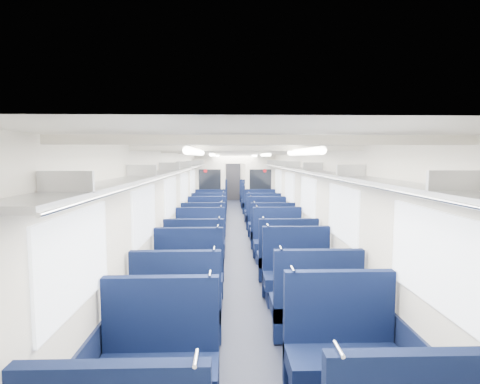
{
  "coord_description": "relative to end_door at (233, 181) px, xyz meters",
  "views": [
    {
      "loc": [
        -0.21,
        -10.33,
        2.2
      ],
      "look_at": [
        0.13,
        1.28,
        1.13
      ],
      "focal_mm": 27.88,
      "sensor_mm": 36.0,
      "label": 1
    }
  ],
  "objects": [
    {
      "name": "seat_14",
      "position": [
        -0.83,
        -9.2,
        -0.64
      ],
      "size": [
        1.05,
        0.58,
        1.17
      ],
      "color": "#0B1639",
      "rests_on": "floor"
    },
    {
      "name": "seat_5",
      "position": [
        0.83,
        -14.91,
        -0.64
      ],
      "size": [
        1.05,
        0.58,
        1.17
      ],
      "color": "#0B1639",
      "rests_on": "floor"
    },
    {
      "name": "seat_12",
      "position": [
        -0.83,
        -10.33,
        -0.64
      ],
      "size": [
        1.05,
        0.58,
        1.17
      ],
      "color": "#0B1639",
      "rests_on": "floor"
    },
    {
      "name": "seat_4",
      "position": [
        -0.83,
        -14.92,
        -0.64
      ],
      "size": [
        1.05,
        0.58,
        1.17
      ],
      "color": "#0B1639",
      "rests_on": "floor"
    },
    {
      "name": "seat_8",
      "position": [
        -0.83,
        -12.7,
        -0.64
      ],
      "size": [
        1.05,
        0.58,
        1.17
      ],
      "color": "#0B1639",
      "rests_on": "floor"
    },
    {
      "name": "seat_20",
      "position": [
        -0.83,
        -4.74,
        -0.64
      ],
      "size": [
        1.05,
        0.58,
        1.17
      ],
      "color": "#0B1639",
      "rests_on": "floor"
    },
    {
      "name": "seat_11",
      "position": [
        0.83,
        -11.47,
        -0.64
      ],
      "size": [
        1.05,
        0.58,
        1.17
      ],
      "color": "#0B1639",
      "rests_on": "floor"
    },
    {
      "name": "seat_18",
      "position": [
        -0.83,
        -6.91,
        -0.64
      ],
      "size": [
        1.05,
        0.58,
        1.17
      ],
      "color": "#0B1639",
      "rests_on": "floor"
    },
    {
      "name": "seat_15",
      "position": [
        0.83,
        -9.28,
        -0.64
      ],
      "size": [
        1.05,
        0.58,
        1.17
      ],
      "color": "#0B1639",
      "rests_on": "floor"
    },
    {
      "name": "dado_left",
      "position": [
        -1.39,
        -8.94,
        -0.65
      ],
      "size": [
        0.03,
        17.9,
        0.7
      ],
      "primitive_type": "cube",
      "color": "black",
      "rests_on": "floor"
    },
    {
      "name": "seat_25",
      "position": [
        0.83,
        -2.44,
        -0.64
      ],
      "size": [
        1.05,
        0.58,
        1.17
      ],
      "color": "#0B1639",
      "rests_on": "floor"
    },
    {
      "name": "bulkhead",
      "position": [
        -0.0,
        -6.38,
        0.23
      ],
      "size": [
        2.8,
        0.1,
        2.35
      ],
      "color": "silver",
      "rests_on": "floor"
    },
    {
      "name": "ceiling_fittings",
      "position": [
        0.0,
        -9.2,
        1.29
      ],
      "size": [
        2.7,
        16.06,
        0.11
      ],
      "color": "silver",
      "rests_on": "ceiling"
    },
    {
      "name": "seat_16",
      "position": [
        -0.83,
        -7.9,
        -0.64
      ],
      "size": [
        1.05,
        0.58,
        1.17
      ],
      "color": "#0B1639",
      "rests_on": "floor"
    },
    {
      "name": "seat_7",
      "position": [
        0.83,
        -13.73,
        -0.64
      ],
      "size": [
        1.05,
        0.58,
        1.17
      ],
      "color": "#0B1639",
      "rests_on": "floor"
    },
    {
      "name": "end_door",
      "position": [
        0.0,
        0.0,
        0.0
      ],
      "size": [
        0.75,
        0.06,
        2.0
      ],
      "primitive_type": "cube",
      "color": "black",
      "rests_on": "floor"
    },
    {
      "name": "luggage_rack_right",
      "position": [
        1.21,
        -8.94,
        0.97
      ],
      "size": [
        0.36,
        17.4,
        0.18
      ],
      "color": "#B2B5BA",
      "rests_on": "wall_right"
    },
    {
      "name": "wall_far",
      "position": [
        0.0,
        0.06,
        0.18
      ],
      "size": [
        2.8,
        0.02,
        2.35
      ],
      "primitive_type": "cube",
      "color": "beige",
      "rests_on": "floor"
    },
    {
      "name": "wall_right",
      "position": [
        1.4,
        -8.94,
        0.18
      ],
      "size": [
        0.02,
        18.0,
        2.35
      ],
      "primitive_type": "cube",
      "color": "beige",
      "rests_on": "floor"
    },
    {
      "name": "seat_19",
      "position": [
        0.83,
        -6.9,
        -0.64
      ],
      "size": [
        1.05,
        0.58,
        1.17
      ],
      "color": "#0B1639",
      "rests_on": "floor"
    },
    {
      "name": "seat_9",
      "position": [
        0.83,
        -12.72,
        -0.64
      ],
      "size": [
        1.05,
        0.58,
        1.17
      ],
      "color": "#0B1639",
      "rests_on": "floor"
    },
    {
      "name": "seat_10",
      "position": [
        -0.83,
        -11.49,
        -0.64
      ],
      "size": [
        1.05,
        0.58,
        1.17
      ],
      "color": "#0B1639",
      "rests_on": "floor"
    },
    {
      "name": "seat_22",
      "position": [
        -0.83,
        -3.74,
        -0.64
      ],
      "size": [
        1.05,
        0.58,
        1.17
      ],
      "color": "#0B1639",
      "rests_on": "floor"
    },
    {
      "name": "dado_right",
      "position": [
        1.39,
        -8.94,
        -0.65
      ],
      "size": [
        0.03,
        17.9,
        0.7
      ],
      "primitive_type": "cube",
      "color": "black",
      "rests_on": "floor"
    },
    {
      "name": "seat_6",
      "position": [
        -0.83,
        -13.8,
        -0.64
      ],
      "size": [
        1.05,
        0.58,
        1.17
      ],
      "color": "#0B1639",
      "rests_on": "floor"
    },
    {
      "name": "windows",
      "position": [
        0.0,
        -9.4,
        0.42
      ],
      "size": [
        2.78,
        15.6,
        0.75
      ],
      "color": "white",
      "rests_on": "wall_left"
    },
    {
      "name": "seat_27",
      "position": [
        0.83,
        -1.3,
        -0.64
      ],
      "size": [
        1.05,
        0.58,
        1.17
      ],
      "color": "#0B1639",
      "rests_on": "floor"
    },
    {
      "name": "floor",
      "position": [
        0.0,
        -8.94,
        -1.0
      ],
      "size": [
        2.8,
        18.0,
        0.01
      ],
      "primitive_type": "cube",
      "color": "black",
      "rests_on": "ground"
    },
    {
      "name": "seat_26",
      "position": [
        -0.83,
        -1.31,
        -0.64
      ],
      "size": [
        1.05,
        0.58,
        1.17
      ],
      "color": "#0B1639",
      "rests_on": "floor"
    },
    {
      "name": "seat_21",
      "position": [
        0.83,
        -4.77,
        -0.64
      ],
      "size": [
        1.05,
        0.58,
        1.17
      ],
      "color": "#0B1639",
      "rests_on": "floor"
    },
    {
      "name": "seat_2",
      "position": [
        -0.83,
        -16.14,
        -0.64
      ],
      "size": [
        1.05,
        0.58,
        1.17
      ],
      "color": "#0B1639",
      "rests_on": "floor"
    },
    {
      "name": "luggage_rack_left",
      "position": [
        -1.21,
        -8.94,
        0.97
      ],
      "size": [
        0.36,
        17.4,
        0.18
      ],
      "color": "#B2B5BA",
      "rests_on": "wall_left"
    },
    {
      "name": "wall_left",
      "position": [
        -1.4,
        -8.94,
        0.18
      ],
      "size": [
        0.02,
        18.0,
        2.35
      ],
      "primitive_type": "cube",
      "color": "beige",
      "rests_on": "floor"
    },
    {
      "name": "seat_13",
      "position": [
        0.83,
        -10.39,
        -0.64
      ],
      "size": [
        1.05,
        0.58,
        1.17
      ],
      "color": "#0B1639",
      "rests_on": "floor"
    },
    {
      "name": "seat_17",
      "position": [
        0.83,
        -7.99,
        -0.64
      ],
      "size": [
        1.05,
        0.58,
        1.17
      ],
      "color": "#0B1639",
      "rests_on": "floor"
    },
    {
      "name": "seat_3",
      "position": [
        0.83,
        -16.01,
        -0.64
      ],
      "size": [
        1.05,
        0.58,
        1.17
      ],
      "color": "#0B1639",
      "rests_on": "floor"
    },
    {
      "name": "seat_24",
      "position": [
        -0.83,
        -2.47,
        -0.64
      ],
      "size": [
        1.05,
        0.58,
        1.17
      ],
      "color": "#0B1639",
      "rests_on": "floor"
    },
    {
      "name": "ceiling",
      "position": [
        0.0,
        -8.94,
        1.35
      ],
      "size": [
        2.8,
        18.0,
        0.01
      ],
      "primitive_type": "cube",
      "color": "white",
      "rests_on": "wall_left"
    },
    {
      "name": "seat_23",
      "position": [
        0.83,
        -3.57,
        -0.64
      ],
      "size": [
        1.05,
        0.58,
        1.17
      ],
      "color": "#0B1639",
      "rests_on": "floor"
    }
  ]
}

